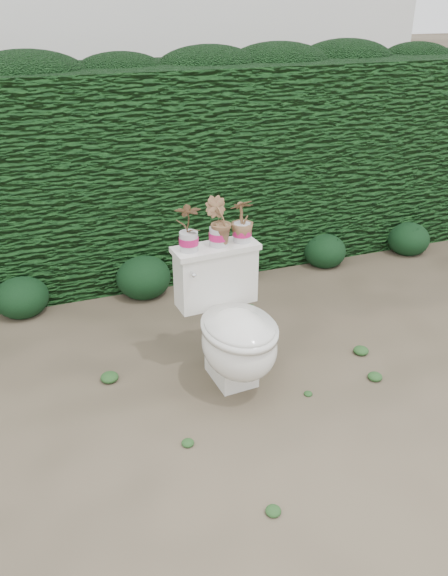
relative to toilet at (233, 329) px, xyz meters
name	(u,v)px	position (x,y,z in m)	size (l,w,h in m)	color
ground	(185,368)	(-0.23, 0.21, -0.36)	(60.00, 60.00, 0.00)	#70634D
hedge	(123,174)	(-0.23, 1.81, 0.44)	(8.00, 1.00, 1.60)	#194918
house_wall	(95,1)	(0.37, 6.21, 1.64)	(8.00, 3.50, 4.00)	silver
toilet	(233,329)	(0.00, 0.00, 0.00)	(0.51, 0.71, 0.78)	silver
potted_plant_left	(188,228)	(-0.18, 0.23, 0.56)	(0.14, 0.10, 0.27)	#22641F
potted_plant_center	(218,223)	(0.00, 0.24, 0.55)	(0.15, 0.12, 0.27)	#22641F
potted_plant_right	(242,222)	(0.15, 0.25, 0.54)	(0.13, 0.13, 0.24)	#22641F
liriope_clump_2	(21,293)	(-1.13, 1.29, -0.20)	(0.38, 0.38, 0.31)	black
liriope_clump_3	(143,274)	(-0.24, 1.27, -0.19)	(0.42, 0.42, 0.33)	black
liriope_clump_4	(237,262)	(0.54, 1.29, -0.22)	(0.33, 0.33, 0.26)	black
liriope_clump_5	(325,248)	(1.34, 1.27, -0.21)	(0.36, 0.36, 0.29)	black
liriope_clump_6	(409,236)	(2.17, 1.24, -0.21)	(0.37, 0.37, 0.30)	black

